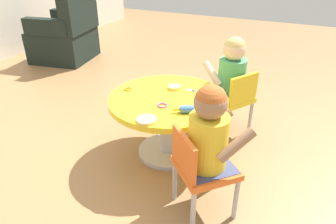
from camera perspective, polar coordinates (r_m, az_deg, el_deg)
ground_plane at (r=2.32m, az=-0.00°, el=-7.52°), size 10.00×10.00×0.00m
craft_table at (r=2.14m, az=-0.00°, el=-0.12°), size 0.82×0.82×0.46m
child_chair_left at (r=1.70m, az=6.03°, el=-10.34°), size 0.42×0.42×0.54m
seated_child_left at (r=1.58m, az=7.75°, el=-3.59°), size 0.44×0.43×0.51m
child_chair_right at (r=2.47m, az=11.97°, el=2.46°), size 0.41×0.41×0.54m
seated_child_right at (r=2.41m, az=11.85°, el=7.66°), size 0.41×0.44×0.51m
armchair_dark at (r=4.38m, az=-18.49°, el=13.20°), size 0.82×0.84×0.85m
rolling_pin at (r=1.88m, az=4.41°, el=0.52°), size 0.12×0.22×0.05m
craft_scissors at (r=2.16m, az=5.58°, el=3.69°), size 0.08×0.14×0.01m
playdough_blob_0 at (r=2.21m, az=1.23°, el=4.66°), size 0.09×0.09×0.02m
playdough_blob_1 at (r=1.80m, az=-4.04°, el=-1.45°), size 0.12×0.12×0.02m
cookie_cutter_0 at (r=1.96m, az=-1.09°, el=1.24°), size 0.07×0.07×0.01m
cookie_cutter_1 at (r=2.21m, az=-7.50°, el=4.27°), size 0.06×0.06×0.01m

